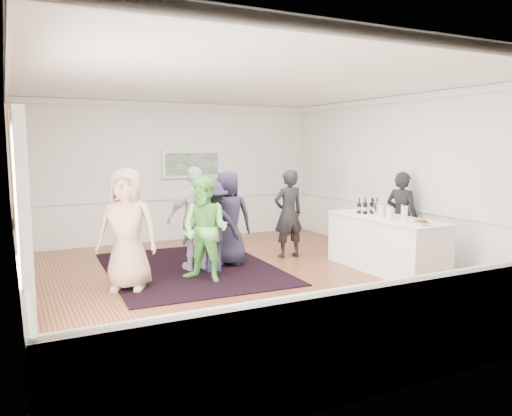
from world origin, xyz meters
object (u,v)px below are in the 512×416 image
guest_green (205,229)px  ice_bucket (380,209)px  serving_table (385,244)px  nut_bowl (421,223)px  guest_dark_b (288,214)px  bartender (401,216)px  guest_dark_a (212,227)px  guest_tan (127,229)px  guest_navy (228,218)px  guest_lilac (196,219)px

guest_green → ice_bucket: size_ratio=6.61×
serving_table → guest_green: bearing=165.8°
nut_bowl → guest_dark_b: bearing=108.9°
guest_green → nut_bowl: bearing=21.4°
guest_dark_b → serving_table: bearing=120.6°
serving_table → nut_bowl: 1.07m
bartender → guest_dark_a: bearing=55.4°
bartender → guest_green: (-3.89, 0.34, -0.01)m
serving_table → guest_green: guest_green is taller
guest_tan → bartender: bearing=22.0°
guest_green → guest_dark_b: size_ratio=0.98×
guest_green → nut_bowl: size_ratio=6.32×
guest_tan → ice_bucket: (4.42, -0.64, 0.13)m
bartender → guest_dark_a: 3.66m
guest_navy → ice_bucket: size_ratio=6.82×
guest_navy → ice_bucket: 2.78m
guest_dark_a → nut_bowl: bearing=143.8°
bartender → nut_bowl: bearing=126.6°
serving_table → ice_bucket: ice_bucket is taller
guest_lilac → guest_navy: size_ratio=1.05×
guest_tan → guest_green: size_ratio=1.10×
guest_green → bartender: bearing=46.1°
guest_lilac → ice_bucket: (3.04, -1.31, 0.15)m
guest_navy → guest_green: bearing=63.7°
guest_tan → guest_dark_b: size_ratio=1.08×
bartender → guest_lilac: size_ratio=0.93×
guest_dark_a → ice_bucket: 3.05m
guest_tan → guest_dark_b: guest_tan is taller
ice_bucket → guest_green: bearing=170.1°
guest_dark_b → bartender: bearing=144.8°
guest_green → guest_dark_b: guest_dark_b is taller
guest_tan → guest_dark_b: 3.47m
guest_dark_a → guest_lilac: bearing=-47.3°
bartender → guest_tan: (-5.13, 0.42, 0.08)m
guest_navy → nut_bowl: guest_navy is taller
guest_lilac → nut_bowl: guest_lilac is taller
serving_table → guest_tan: size_ratio=1.25×
guest_dark_b → guest_navy: size_ratio=0.98×
serving_table → guest_green: (-3.11, 0.79, 0.38)m
guest_dark_b → guest_lilac: bearing=5.0°
guest_lilac → guest_dark_a: size_ratio=1.15×
guest_tan → nut_bowl: (4.26, -1.80, 0.05)m
ice_bucket → guest_dark_a: bearing=159.4°
serving_table → guest_tan: 4.47m
guest_dark_b → guest_green: bearing=23.9°
guest_green → nut_bowl: (3.01, -1.71, 0.14)m
guest_dark_a → guest_navy: bearing=-140.6°
guest_dark_a → nut_bowl: size_ratio=5.92×
bartender → guest_navy: (-3.12, 1.17, 0.02)m
nut_bowl → guest_navy: bearing=131.4°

